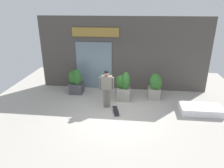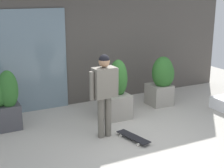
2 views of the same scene
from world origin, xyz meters
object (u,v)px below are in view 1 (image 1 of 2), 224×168
skateboard (116,111)px  planter_box_mid (124,86)px  planter_box_left (76,81)px  skateboarder (107,85)px  planter_box_right (155,86)px

skateboard → planter_box_mid: (0.24, 1.28, 0.58)m
skateboard → planter_box_left: size_ratio=0.64×
skateboard → planter_box_mid: bearing=156.6°
skateboarder → planter_box_right: (2.13, 1.07, -0.37)m
skateboarder → planter_box_mid: bearing=139.7°
planter_box_right → planter_box_mid: 1.48m
skateboard → planter_box_right: planter_box_right is taller
planter_box_left → planter_box_right: (3.86, -0.23, 0.04)m
skateboarder → skateboard: 1.14m
skateboarder → skateboard: (0.43, -0.41, -0.97)m
skateboarder → planter_box_left: bearing=-130.0°
planter_box_right → planter_box_left: bearing=176.5°
planter_box_mid → planter_box_right: bearing=7.7°
skateboard → planter_box_left: planter_box_left is taller
skateboarder → planter_box_left: 2.21m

